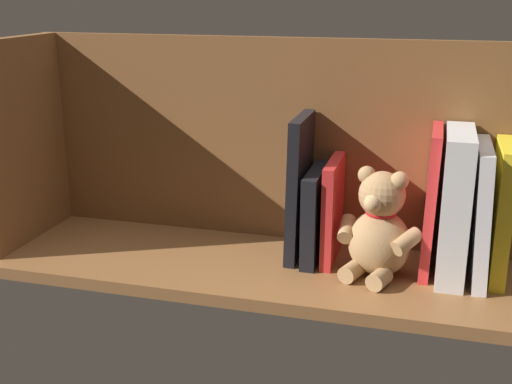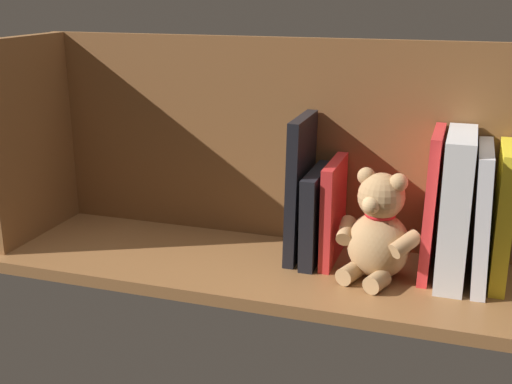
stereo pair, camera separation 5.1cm
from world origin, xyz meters
TOP-DOWN VIEW (x-y plane):
  - ground_plane at (0.00, 0.00)cm, footprint 96.51×30.84cm
  - shelf_back_panel at (0.00, -13.17)cm, footprint 96.51×1.50cm
  - shelf_side_divider at (46.26, 0.00)cm, footprint 2.40×24.84cm
  - book_0 at (-41.26, -4.61)cm, footprint 2.52×14.81cm
  - book_1 at (-38.04, -3.57)cm, footprint 3.14×16.90cm
  - dictionary_thick_white at (-33.78, -3.48)cm, footprint 4.61×16.87cm
  - book_2 at (-29.81, -4.69)cm, footprint 2.16×14.66cm
  - teddy_bear at (-21.78, 0.34)cm, footprint 14.43×14.42cm
  - book_3 at (-13.00, -4.89)cm, footprint 1.98×14.27cm
  - book_4 at (-9.90, -4.49)cm, footprint 2.58×15.05cm
  - book_5 at (-6.79, -4.99)cm, footprint 2.58×14.06cm

SIDE VIEW (x-z plane):
  - ground_plane at x=0.00cm, z-range -2.20..0.00cm
  - book_4 at x=-9.90cm, z-range 0.00..16.60cm
  - teddy_bear at x=-21.78cm, z-range -1.13..17.76cm
  - book_3 at x=-13.00cm, z-range 0.00..18.47cm
  - book_1 at x=-38.04cm, z-range -0.03..23.16cm
  - book_0 at x=-41.26cm, z-range 0.00..23.25cm
  - book_2 at x=-29.81cm, z-range -0.01..25.08cm
  - dictionary_thick_white at x=-33.78cm, z-range 0.00..25.15cm
  - book_5 at x=-6.79cm, z-range -0.02..26.04cm
  - shelf_back_panel at x=0.00cm, z-range 0.00..38.83cm
  - shelf_side_divider at x=46.26cm, z-range 0.00..38.83cm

